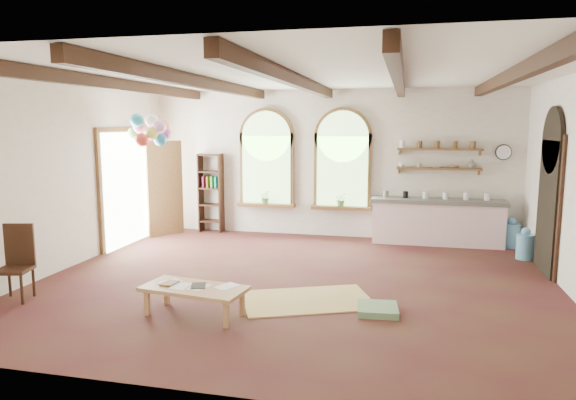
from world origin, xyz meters
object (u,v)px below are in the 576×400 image
(kitchen_counter, at_px, (437,221))
(side_chair, at_px, (16,279))
(coffee_table, at_px, (194,290))
(balloon_cluster, at_px, (150,131))

(kitchen_counter, height_order, side_chair, side_chair)
(coffee_table, height_order, balloon_cluster, balloon_cluster)
(kitchen_counter, relative_size, coffee_table, 1.89)
(balloon_cluster, bearing_deg, coffee_table, -54.79)
(side_chair, height_order, balloon_cluster, balloon_cluster)
(side_chair, xyz_separation_m, balloon_cluster, (0.51, 3.10, 2.03))
(kitchen_counter, xyz_separation_m, side_chair, (-5.96, -4.90, -0.17))
(kitchen_counter, xyz_separation_m, balloon_cluster, (-5.45, -1.80, 1.86))
(kitchen_counter, bearing_deg, coffee_table, -123.73)
(balloon_cluster, bearing_deg, kitchen_counter, 18.29)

